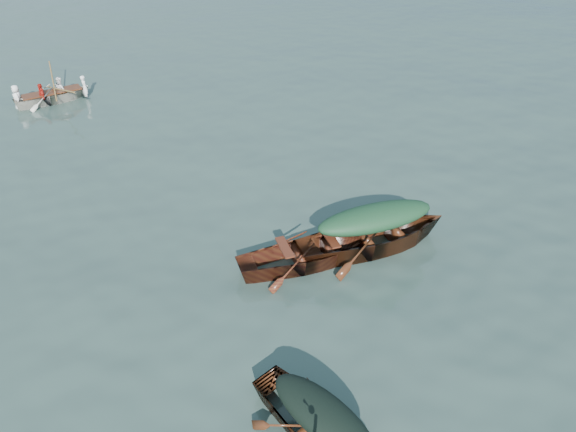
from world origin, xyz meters
The scene contains 9 objects.
ground centered at (0.00, 0.00, 0.00)m, with size 140.00×140.00×0.00m, color #374D44.
green_tarp_boat centered at (1.17, 1.48, 0.00)m, with size 1.54×4.95×1.19m, color #471D10.
open_wooden_boat centered at (-0.38, 1.84, 0.00)m, with size 1.33×4.28×0.99m, color #542915.
rowed_boat centered at (-2.53, 14.07, 0.00)m, with size 1.07×3.56×0.81m, color silver.
dark_tarp_cover centered at (-2.67, -1.76, 0.65)m, with size 0.73×1.98×0.40m, color black.
green_tarp_cover centered at (1.17, 1.48, 0.86)m, with size 0.85×2.72×0.52m, color #193F26.
thwart_benches centered at (-0.38, 1.84, 0.52)m, with size 0.80×2.14×0.04m, color #4A1F11, non-canonical shape.
rowers centered at (-2.53, 14.07, 0.78)m, with size 0.96×2.49×0.76m, color white.
oars centered at (-2.53, 14.07, 0.43)m, with size 2.60×0.60×0.06m, color olive, non-canonical shape.
Camera 1 is at (-6.03, -5.81, 7.79)m, focal length 35.00 mm.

